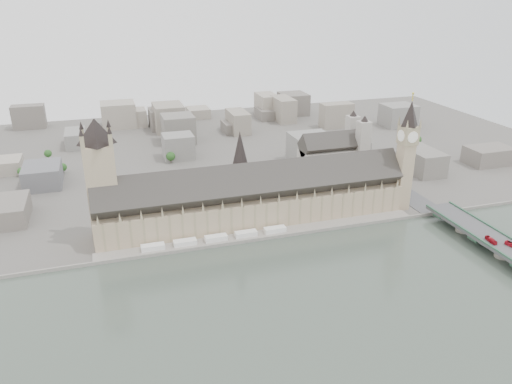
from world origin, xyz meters
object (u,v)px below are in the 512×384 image
object	(u,v)px
palace_of_westminster	(254,198)
car_approach	(410,183)
westminster_bridge	(496,247)
victoria_tower	(101,175)
westminster_abbey	(334,157)
elizabeth_tower	(407,148)
red_bus_north	(491,240)

from	to	relation	value
palace_of_westminster	car_approach	world-z (taller)	palace_of_westminster
westminster_bridge	victoria_tower	bearing A→B (deg)	158.22
westminster_bridge	westminster_abbey	bearing A→B (deg)	105.64
victoria_tower	westminster_bridge	size ratio (longest dim) A/B	0.31
westminster_abbey	car_approach	bearing A→B (deg)	-45.88
elizabeth_tower	red_bus_north	bearing A→B (deg)	-79.64
elizabeth_tower	red_bus_north	world-z (taller)	elizabeth_tower
red_bus_north	car_approach	world-z (taller)	red_bus_north
westminster_bridge	car_approach	xyz separation A→B (m)	(4.77, 124.92, 5.76)
victoria_tower	red_bus_north	distance (m)	303.04
westminster_abbey	car_approach	xyz separation A→B (m)	(55.84, -57.58, -14.20)
elizabeth_tower	car_approach	xyz separation A→B (m)	(28.77, 29.42, -47.21)
car_approach	palace_of_westminster	bearing A→B (deg)	-165.89
palace_of_westminster	car_approach	distance (m)	168.12
palace_of_westminster	red_bus_north	size ratio (longest dim) A/B	22.69
westminster_bridge	red_bus_north	distance (m)	9.37
elizabeth_tower	car_approach	distance (m)	62.62
victoria_tower	westminster_bridge	world-z (taller)	victoria_tower
westminster_bridge	red_bus_north	bearing A→B (deg)	-177.52
palace_of_westminster	victoria_tower	bearing A→B (deg)	177.04
elizabeth_tower	red_bus_north	xyz separation A→B (m)	(17.50, -95.78, -46.21)
elizabeth_tower	westminster_bridge	xyz separation A→B (m)	(24.00, -95.50, -52.96)
car_approach	westminster_abbey	bearing A→B (deg)	142.17
palace_of_westminster	westminster_abbey	world-z (taller)	westminster_abbey
palace_of_westminster	elizabeth_tower	distance (m)	142.94
palace_of_westminster	victoria_tower	size ratio (longest dim) A/B	2.65
westminster_abbey	car_approach	size ratio (longest dim) A/B	15.66
elizabeth_tower	westminster_abbey	size ratio (longest dim) A/B	1.58
palace_of_westminster	red_bus_north	world-z (taller)	palace_of_westminster
westminster_abbey	red_bus_north	xyz separation A→B (m)	(44.58, -182.78, -13.20)
palace_of_westminster	westminster_bridge	distance (m)	195.05
westminster_bridge	car_approach	bearing A→B (deg)	87.81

